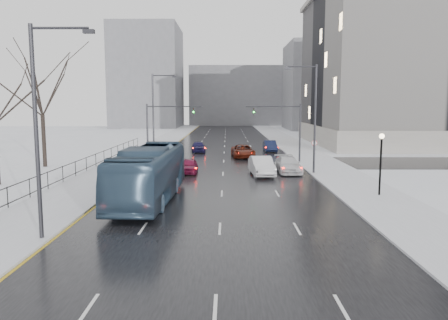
{
  "coord_description": "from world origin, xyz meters",
  "views": [
    {
      "loc": [
        0.37,
        0.05,
        6.42
      ],
      "look_at": [
        0.16,
        30.8,
        2.5
      ],
      "focal_mm": 35.0,
      "sensor_mm": 36.0,
      "label": 1
    }
  ],
  "objects_px": {
    "streetlight_l_far": "(155,111)",
    "sedan_right_distant": "(270,146)",
    "streetlight_r_mid": "(313,113)",
    "sedan_right_far": "(288,165)",
    "no_uturn_sign": "(314,146)",
    "sedan_right_cross": "(243,151)",
    "mast_signal_right": "(290,126)",
    "tree_park_e": "(45,168)",
    "mast_signal_left": "(157,126)",
    "bus": "(149,174)",
    "sedan_center_far": "(198,147)",
    "sedan_right_near": "(262,166)",
    "sedan_center_near": "(189,166)",
    "lamppost_r_mid": "(381,155)",
    "streetlight_l_near": "(41,122)"
  },
  "relations": [
    {
      "from": "sedan_right_near",
      "to": "streetlight_l_near",
      "type": "bearing_deg",
      "value": -126.38
    },
    {
      "from": "streetlight_l_far",
      "to": "sedan_right_far",
      "type": "height_order",
      "value": "streetlight_l_far"
    },
    {
      "from": "streetlight_l_far",
      "to": "sedan_right_far",
      "type": "bearing_deg",
      "value": -38.34
    },
    {
      "from": "tree_park_e",
      "to": "bus",
      "type": "relative_size",
      "value": 1.04
    },
    {
      "from": "mast_signal_left",
      "to": "sedan_right_distant",
      "type": "height_order",
      "value": "mast_signal_left"
    },
    {
      "from": "streetlight_l_near",
      "to": "mast_signal_right",
      "type": "relative_size",
      "value": 1.54
    },
    {
      "from": "tree_park_e",
      "to": "mast_signal_left",
      "type": "height_order",
      "value": "tree_park_e"
    },
    {
      "from": "sedan_right_distant",
      "to": "streetlight_r_mid",
      "type": "bearing_deg",
      "value": -85.75
    },
    {
      "from": "lamppost_r_mid",
      "to": "bus",
      "type": "xyz_separation_m",
      "value": [
        -15.8,
        -1.27,
        -1.1
      ]
    },
    {
      "from": "streetlight_r_mid",
      "to": "sedan_center_far",
      "type": "height_order",
      "value": "streetlight_r_mid"
    },
    {
      "from": "tree_park_e",
      "to": "bus",
      "type": "distance_m",
      "value": 20.4
    },
    {
      "from": "sedan_right_cross",
      "to": "sedan_center_far",
      "type": "relative_size",
      "value": 1.27
    },
    {
      "from": "no_uturn_sign",
      "to": "sedan_right_cross",
      "type": "xyz_separation_m",
      "value": [
        -6.89,
        8.64,
        -1.5
      ]
    },
    {
      "from": "no_uturn_sign",
      "to": "sedan_right_cross",
      "type": "relative_size",
      "value": 0.49
    },
    {
      "from": "streetlight_r_mid",
      "to": "sedan_right_far",
      "type": "distance_m",
      "value": 5.3
    },
    {
      "from": "tree_park_e",
      "to": "sedan_center_near",
      "type": "height_order",
      "value": "tree_park_e"
    },
    {
      "from": "sedan_center_near",
      "to": "sedan_right_far",
      "type": "xyz_separation_m",
      "value": [
        9.33,
        0.28,
        0.07
      ]
    },
    {
      "from": "sedan_right_far",
      "to": "sedan_center_far",
      "type": "xyz_separation_m",
      "value": [
        -9.6,
        17.83,
        -0.01
      ]
    },
    {
      "from": "bus",
      "to": "sedan_center_far",
      "type": "bearing_deg",
      "value": 89.15
    },
    {
      "from": "streetlight_r_mid",
      "to": "mast_signal_right",
      "type": "height_order",
      "value": "streetlight_r_mid"
    },
    {
      "from": "no_uturn_sign",
      "to": "sedan_right_cross",
      "type": "bearing_deg",
      "value": 128.57
    },
    {
      "from": "streetlight_l_near",
      "to": "bus",
      "type": "xyz_separation_m",
      "value": [
        3.37,
        8.73,
        -3.77
      ]
    },
    {
      "from": "streetlight_r_mid",
      "to": "no_uturn_sign",
      "type": "xyz_separation_m",
      "value": [
        1.03,
        4.0,
        -3.32
      ]
    },
    {
      "from": "streetlight_l_near",
      "to": "mast_signal_right",
      "type": "height_order",
      "value": "streetlight_l_near"
    },
    {
      "from": "mast_signal_left",
      "to": "sedan_right_far",
      "type": "distance_m",
      "value": 15.64
    },
    {
      "from": "streetlight_r_mid",
      "to": "sedan_right_distant",
      "type": "xyz_separation_m",
      "value": [
        -1.91,
        19.43,
        -4.84
      ]
    },
    {
      "from": "streetlight_l_near",
      "to": "lamppost_r_mid",
      "type": "relative_size",
      "value": 2.34
    },
    {
      "from": "streetlight_l_near",
      "to": "sedan_right_distant",
      "type": "distance_m",
      "value": 42.26
    },
    {
      "from": "streetlight_r_mid",
      "to": "no_uturn_sign",
      "type": "relative_size",
      "value": 3.7
    },
    {
      "from": "streetlight_l_far",
      "to": "sedan_right_distant",
      "type": "relative_size",
      "value": 2.22
    },
    {
      "from": "tree_park_e",
      "to": "no_uturn_sign",
      "type": "height_order",
      "value": "tree_park_e"
    },
    {
      "from": "sedan_center_near",
      "to": "sedan_right_distant",
      "type": "xyz_separation_m",
      "value": [
        9.48,
        19.0,
        0.06
      ]
    },
    {
      "from": "mast_signal_left",
      "to": "sedan_right_distant",
      "type": "xyz_separation_m",
      "value": [
        13.58,
        11.43,
        -3.32
      ]
    },
    {
      "from": "streetlight_l_near",
      "to": "sedan_center_far",
      "type": "xyz_separation_m",
      "value": [
        4.67,
        38.54,
        -4.84
      ]
    },
    {
      "from": "streetlight_r_mid",
      "to": "mast_signal_left",
      "type": "xyz_separation_m",
      "value": [
        -15.49,
        8.0,
        -1.51
      ]
    },
    {
      "from": "lamppost_r_mid",
      "to": "mast_signal_right",
      "type": "height_order",
      "value": "mast_signal_right"
    },
    {
      "from": "lamppost_r_mid",
      "to": "sedan_right_distant",
      "type": "distance_m",
      "value": 29.88
    },
    {
      "from": "sedan_right_far",
      "to": "no_uturn_sign",
      "type": "bearing_deg",
      "value": 43.97
    },
    {
      "from": "mast_signal_left",
      "to": "streetlight_l_far",
      "type": "bearing_deg",
      "value": 101.87
    },
    {
      "from": "sedan_right_near",
      "to": "sedan_center_far",
      "type": "height_order",
      "value": "sedan_right_near"
    },
    {
      "from": "sedan_right_distant",
      "to": "sedan_right_cross",
      "type": "bearing_deg",
      "value": -121.57
    },
    {
      "from": "sedan_right_cross",
      "to": "sedan_right_far",
      "type": "distance_m",
      "value": 12.52
    },
    {
      "from": "tree_park_e",
      "to": "mast_signal_left",
      "type": "relative_size",
      "value": 2.08
    },
    {
      "from": "tree_park_e",
      "to": "mast_signal_left",
      "type": "bearing_deg",
      "value": 20.19
    },
    {
      "from": "mast_signal_left",
      "to": "sedan_center_far",
      "type": "height_order",
      "value": "mast_signal_left"
    },
    {
      "from": "lamppost_r_mid",
      "to": "bus",
      "type": "relative_size",
      "value": 0.33
    },
    {
      "from": "streetlight_l_far",
      "to": "bus",
      "type": "height_order",
      "value": "streetlight_l_far"
    },
    {
      "from": "lamppost_r_mid",
      "to": "sedan_right_cross",
      "type": "distance_m",
      "value": 24.35
    },
    {
      "from": "sedan_center_near",
      "to": "streetlight_r_mid",
      "type": "bearing_deg",
      "value": -2.74
    },
    {
      "from": "mast_signal_right",
      "to": "sedan_right_far",
      "type": "height_order",
      "value": "mast_signal_right"
    }
  ]
}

